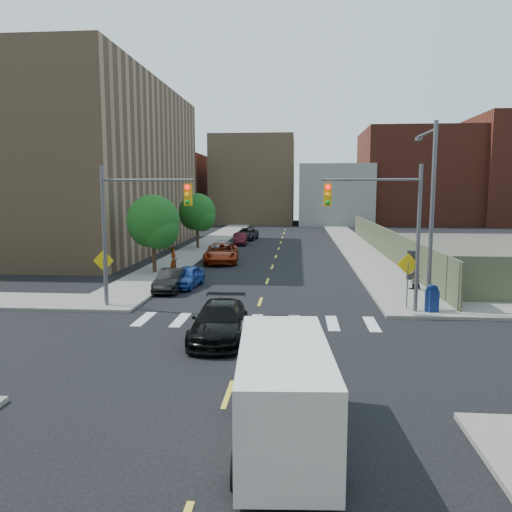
% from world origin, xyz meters
% --- Properties ---
extents(ground, '(160.00, 160.00, 0.00)m').
position_xyz_m(ground, '(0.00, 0.00, 0.00)').
color(ground, black).
rests_on(ground, ground).
extents(sidewalk_nw, '(3.50, 73.00, 0.15)m').
position_xyz_m(sidewalk_nw, '(-7.75, 41.50, 0.07)').
color(sidewalk_nw, gray).
rests_on(sidewalk_nw, ground).
extents(sidewalk_ne, '(3.50, 73.00, 0.15)m').
position_xyz_m(sidewalk_ne, '(7.75, 41.50, 0.07)').
color(sidewalk_ne, gray).
rests_on(sidewalk_ne, ground).
extents(fence_north, '(0.12, 44.00, 2.50)m').
position_xyz_m(fence_north, '(9.60, 28.00, 1.25)').
color(fence_north, '#5D5F42').
rests_on(fence_north, ground).
extents(building_nw, '(22.00, 30.00, 16.00)m').
position_xyz_m(building_nw, '(-22.00, 30.00, 8.00)').
color(building_nw, '#8C6B4C').
rests_on(building_nw, ground).
extents(bg_bldg_west, '(14.00, 18.00, 12.00)m').
position_xyz_m(bg_bldg_west, '(-22.00, 70.00, 6.00)').
color(bg_bldg_west, '#592319').
rests_on(bg_bldg_west, ground).
extents(bg_bldg_midwest, '(14.00, 16.00, 15.00)m').
position_xyz_m(bg_bldg_midwest, '(-6.00, 72.00, 7.50)').
color(bg_bldg_midwest, '#8C6B4C').
rests_on(bg_bldg_midwest, ground).
extents(bg_bldg_center, '(12.00, 16.00, 10.00)m').
position_xyz_m(bg_bldg_center, '(8.00, 70.00, 5.00)').
color(bg_bldg_center, gray).
rests_on(bg_bldg_center, ground).
extents(bg_bldg_east, '(18.00, 18.00, 16.00)m').
position_xyz_m(bg_bldg_east, '(22.00, 72.00, 8.00)').
color(bg_bldg_east, '#592319').
rests_on(bg_bldg_east, ground).
extents(signal_nw, '(4.59, 0.30, 7.00)m').
position_xyz_m(signal_nw, '(-5.98, 6.00, 4.53)').
color(signal_nw, '#59595E').
rests_on(signal_nw, ground).
extents(signal_ne, '(4.59, 0.30, 7.00)m').
position_xyz_m(signal_ne, '(5.98, 6.00, 4.53)').
color(signal_ne, '#59595E').
rests_on(signal_ne, ground).
extents(streetlight_ne, '(0.25, 3.70, 9.00)m').
position_xyz_m(streetlight_ne, '(8.20, 6.90, 5.22)').
color(streetlight_ne, '#59595E').
rests_on(streetlight_ne, ground).
extents(warn_sign_nw, '(1.06, 0.06, 2.83)m').
position_xyz_m(warn_sign_nw, '(-7.80, 6.50, 1.99)').
color(warn_sign_nw, '#59595E').
rests_on(warn_sign_nw, ground).
extents(warn_sign_ne, '(1.06, 0.06, 2.83)m').
position_xyz_m(warn_sign_ne, '(7.20, 6.50, 1.99)').
color(warn_sign_ne, '#59595E').
rests_on(warn_sign_ne, ground).
extents(warn_sign_midwest, '(1.06, 0.06, 2.83)m').
position_xyz_m(warn_sign_midwest, '(-7.80, 20.00, 1.99)').
color(warn_sign_midwest, '#59595E').
rests_on(warn_sign_midwest, ground).
extents(tree_west_near, '(3.66, 3.64, 5.52)m').
position_xyz_m(tree_west_near, '(-8.00, 16.05, 3.48)').
color(tree_west_near, '#332114').
rests_on(tree_west_near, ground).
extents(tree_west_far, '(3.66, 3.64, 5.52)m').
position_xyz_m(tree_west_far, '(-8.00, 31.05, 3.48)').
color(tree_west_far, '#332114').
rests_on(tree_west_far, ground).
extents(parked_car_blue, '(1.86, 3.87, 1.28)m').
position_xyz_m(parked_car_blue, '(-4.74, 11.61, 0.64)').
color(parked_car_blue, '#1C429C').
rests_on(parked_car_blue, ground).
extents(parked_car_black, '(1.36, 3.83, 1.26)m').
position_xyz_m(parked_car_black, '(-5.36, 10.42, 0.63)').
color(parked_car_black, black).
rests_on(parked_car_black, ground).
extents(parked_car_red, '(3.13, 5.87, 1.57)m').
position_xyz_m(parked_car_red, '(-4.20, 21.94, 0.78)').
color(parked_car_red, maroon).
rests_on(parked_car_red, ground).
extents(parked_car_silver, '(1.78, 4.37, 1.27)m').
position_xyz_m(parked_car_silver, '(-4.88, 23.50, 0.63)').
color(parked_car_silver, '#ABADB3').
rests_on(parked_car_silver, ground).
extents(parked_car_white, '(1.75, 3.82, 1.27)m').
position_xyz_m(parked_car_white, '(-5.12, 27.53, 0.64)').
color(parked_car_white, silver).
rests_on(parked_car_white, ground).
extents(parked_car_maroon, '(1.48, 3.83, 1.24)m').
position_xyz_m(parked_car_maroon, '(-4.20, 35.40, 0.62)').
color(parked_car_maroon, '#3F0C15').
rests_on(parked_car_maroon, ground).
extents(parked_car_grey, '(2.79, 5.21, 1.39)m').
position_xyz_m(parked_car_grey, '(-4.20, 40.73, 0.70)').
color(parked_car_grey, black).
rests_on(parked_car_grey, ground).
extents(black_sedan, '(2.12, 4.96, 1.43)m').
position_xyz_m(black_sedan, '(-1.09, 1.27, 0.71)').
color(black_sedan, black).
rests_on(black_sedan, ground).
extents(cargo_van, '(2.46, 5.34, 2.39)m').
position_xyz_m(cargo_van, '(1.66, -6.55, 1.26)').
color(cargo_van, white).
rests_on(cargo_van, ground).
extents(mailbox, '(0.63, 0.57, 1.27)m').
position_xyz_m(mailbox, '(8.26, 6.00, 0.77)').
color(mailbox, navy).
rests_on(mailbox, sidewalk_ne).
extents(payphone, '(0.68, 0.63, 1.85)m').
position_xyz_m(payphone, '(9.20, 14.59, 1.07)').
color(payphone, black).
rests_on(payphone, sidewalk_ne).
extents(pedestrian_west, '(0.58, 0.77, 1.92)m').
position_xyz_m(pedestrian_west, '(-6.30, 14.72, 1.11)').
color(pedestrian_west, gray).
rests_on(pedestrian_west, sidewalk_nw).
extents(pedestrian_east, '(1.00, 0.85, 1.81)m').
position_xyz_m(pedestrian_east, '(8.61, 11.44, 1.05)').
color(pedestrian_east, gray).
rests_on(pedestrian_east, sidewalk_ne).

